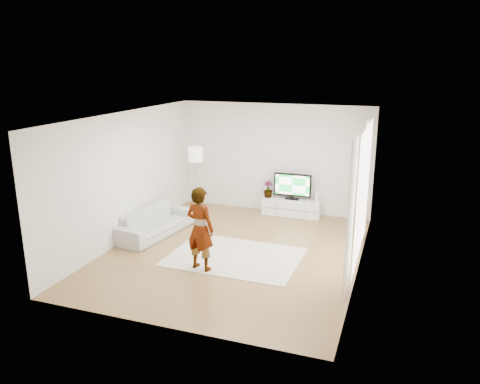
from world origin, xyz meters
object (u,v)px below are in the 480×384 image
(media_console, at_px, (291,207))
(television, at_px, (292,185))
(floor_lamp, at_px, (196,157))
(player, at_px, (200,229))
(rug, at_px, (235,257))
(sofa, at_px, (154,222))

(media_console, relative_size, television, 1.54)
(media_console, distance_m, floor_lamp, 2.77)
(television, bearing_deg, player, -102.89)
(media_console, xyz_separation_m, player, (-0.86, -3.74, 0.61))
(media_console, distance_m, television, 0.57)
(television, height_order, player, player)
(floor_lamp, bearing_deg, media_console, 11.11)
(media_console, distance_m, rug, 3.04)
(media_console, height_order, rug, media_console)
(media_console, height_order, floor_lamp, floor_lamp)
(rug, height_order, player, player)
(television, height_order, floor_lamp, floor_lamp)
(rug, xyz_separation_m, player, (-0.41, -0.74, 0.81))
(television, xyz_separation_m, sofa, (-2.61, -2.43, -0.48))
(television, distance_m, sofa, 3.60)
(media_console, bearing_deg, floor_lamp, -168.89)
(floor_lamp, bearing_deg, television, 11.73)
(television, distance_m, rug, 3.16)
(floor_lamp, bearing_deg, rug, -51.85)
(media_console, height_order, player, player)
(television, xyz_separation_m, player, (-0.86, -3.77, 0.03))
(floor_lamp, bearing_deg, sofa, -95.18)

